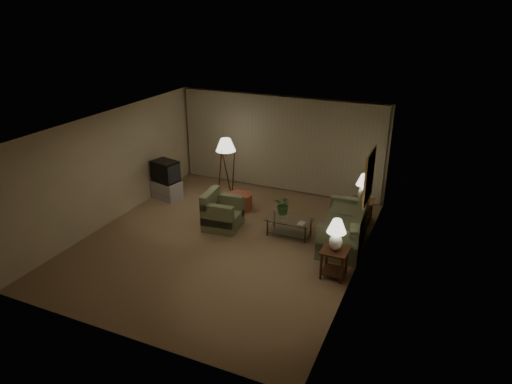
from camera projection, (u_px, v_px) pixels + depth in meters
ground at (224, 241)px, 10.39m from camera, size 7.00×7.00×0.00m
room_shell at (252, 149)px, 10.97m from camera, size 6.04×7.02×2.72m
sofa at (343, 228)px, 10.11m from camera, size 1.89×1.14×0.78m
armchair at (223, 214)px, 10.87m from camera, size 0.99×0.95×0.71m
side_table_near at (334, 258)px, 8.91m from camera, size 0.51×0.51×0.60m
side_table_far at (362, 207)px, 11.10m from camera, size 0.53×0.44×0.60m
table_lamp_near at (336, 232)px, 8.69m from camera, size 0.38×0.38×0.65m
table_lamp_far at (364, 185)px, 10.88m from camera, size 0.38×0.38×0.65m
coffee_table at (289, 225)px, 10.53m from camera, size 1.05×0.57×0.41m
tv_cabinet at (167, 190)px, 12.52m from camera, size 1.01×0.85×0.50m
crt_tv at (165, 171)px, 12.31m from camera, size 0.89×0.79×0.58m
floor_lamp at (226, 167)px, 12.43m from camera, size 0.54×0.54×1.65m
ottoman at (240, 201)px, 11.90m from camera, size 0.74×0.74×0.42m
vase at (283, 215)px, 10.50m from camera, size 0.17×0.17×0.16m
flowers at (284, 203)px, 10.38m from camera, size 0.45×0.40×0.46m
book at (298, 223)px, 10.30m from camera, size 0.17×0.22×0.02m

